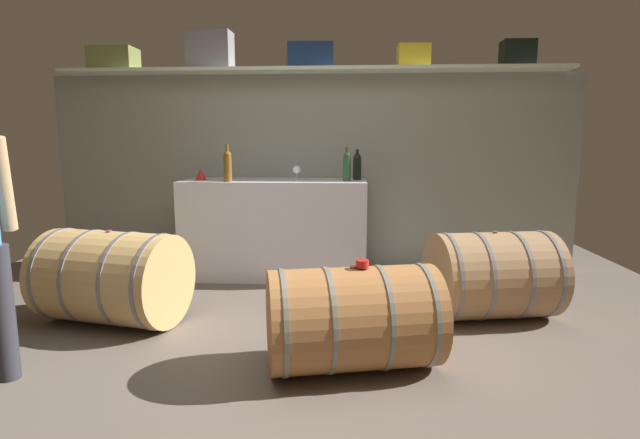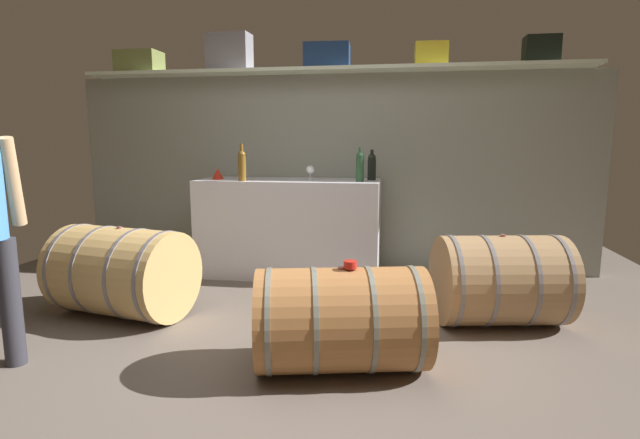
# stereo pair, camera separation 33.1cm
# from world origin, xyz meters

# --- Properties ---
(ground_plane) EXTENTS (6.42, 7.86, 0.02)m
(ground_plane) POSITION_xyz_m (0.00, 0.58, -0.01)
(ground_plane) COLOR #63584F
(back_wall_panel) EXTENTS (5.22, 0.10, 1.93)m
(back_wall_panel) POSITION_xyz_m (0.00, 2.33, 0.96)
(back_wall_panel) COLOR gray
(back_wall_panel) RESTS_ON ground
(high_shelf_board) EXTENTS (4.80, 0.40, 0.03)m
(high_shelf_board) POSITION_xyz_m (0.00, 2.18, 1.95)
(high_shelf_board) COLOR silver
(high_shelf_board) RESTS_ON back_wall_panel
(toolcase_olive) EXTENTS (0.42, 0.28, 0.22)m
(toolcase_olive) POSITION_xyz_m (-1.92, 2.18, 2.07)
(toolcase_olive) COLOR olive
(toolcase_olive) RESTS_ON high_shelf_board
(toolcase_grey) EXTENTS (0.43, 0.24, 0.35)m
(toolcase_grey) POSITION_xyz_m (-0.97, 2.18, 2.14)
(toolcase_grey) COLOR gray
(toolcase_grey) RESTS_ON high_shelf_board
(toolcase_navy) EXTENTS (0.44, 0.31, 0.23)m
(toolcase_navy) POSITION_xyz_m (0.00, 2.18, 2.08)
(toolcase_navy) COLOR navy
(toolcase_navy) RESTS_ON high_shelf_board
(toolcase_yellow) EXTENTS (0.30, 0.21, 0.21)m
(toolcase_yellow) POSITION_xyz_m (0.97, 2.18, 2.07)
(toolcase_yellow) COLOR yellow
(toolcase_yellow) RESTS_ON high_shelf_board
(toolcase_black) EXTENTS (0.29, 0.20, 0.24)m
(toolcase_black) POSITION_xyz_m (1.92, 2.18, 2.08)
(toolcase_black) COLOR black
(toolcase_black) RESTS_ON high_shelf_board
(work_cabinet) EXTENTS (1.72, 0.65, 0.92)m
(work_cabinet) POSITION_xyz_m (-0.32, 1.94, 0.46)
(work_cabinet) COLOR white
(work_cabinet) RESTS_ON ground
(wine_bottle_green) EXTENTS (0.07, 0.07, 0.31)m
(wine_bottle_green) POSITION_xyz_m (0.35, 1.82, 1.06)
(wine_bottle_green) COLOR #294F30
(wine_bottle_green) RESTS_ON work_cabinet
(wine_bottle_amber) EXTENTS (0.07, 0.07, 0.34)m
(wine_bottle_amber) POSITION_xyz_m (-0.71, 1.71, 1.07)
(wine_bottle_amber) COLOR brown
(wine_bottle_amber) RESTS_ON work_cabinet
(wine_bottle_dark) EXTENTS (0.08, 0.08, 0.28)m
(wine_bottle_dark) POSITION_xyz_m (0.45, 2.01, 1.05)
(wine_bottle_dark) COLOR black
(wine_bottle_dark) RESTS_ON work_cabinet
(wine_glass) EXTENTS (0.08, 0.08, 0.14)m
(wine_glass) POSITION_xyz_m (-0.11, 1.86, 1.02)
(wine_glass) COLOR white
(wine_glass) RESTS_ON work_cabinet
(red_funnel) EXTENTS (0.11, 0.11, 0.11)m
(red_funnel) POSITION_xyz_m (-1.01, 1.89, 0.97)
(red_funnel) COLOR red
(red_funnel) RESTS_ON work_cabinet
(wine_barrel_near) EXTENTS (1.05, 0.77, 0.60)m
(wine_barrel_near) POSITION_xyz_m (0.40, 0.01, 0.30)
(wine_barrel_near) COLOR #A26A39
(wine_barrel_near) RESTS_ON ground
(wine_barrel_far) EXTENTS (1.05, 0.83, 0.67)m
(wine_barrel_far) POSITION_xyz_m (-1.29, 0.62, 0.33)
(wine_barrel_far) COLOR tan
(wine_barrel_far) RESTS_ON ground
(wine_barrel_flank) EXTENTS (0.96, 0.77, 0.64)m
(wine_barrel_flank) POSITION_xyz_m (1.42, 0.89, 0.32)
(wine_barrel_flank) COLOR #A07B51
(wine_barrel_flank) RESTS_ON ground
(tasting_cup) EXTENTS (0.07, 0.07, 0.04)m
(tasting_cup) POSITION_xyz_m (0.45, 0.01, 0.61)
(tasting_cup) COLOR red
(tasting_cup) RESTS_ON wine_barrel_near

